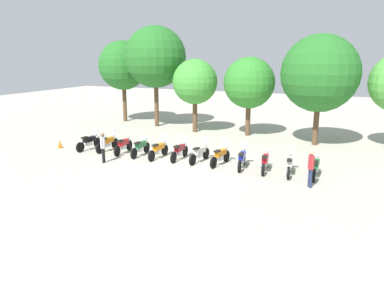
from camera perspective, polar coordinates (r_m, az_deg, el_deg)
The scene contains 21 objects.
ground_plane at distance 21.24m, azimuth -0.55°, elevation -2.65°, with size 80.00×80.00×0.00m, color #ADA899.
motorcycle_0 at distance 24.63m, azimuth -15.35°, elevation 0.36°, with size 0.62×2.19×1.37m.
motorcycle_1 at distance 24.05m, azimuth -12.69°, elevation 0.21°, with size 0.62×2.19×1.37m.
motorcycle_2 at distance 23.25m, azimuth -10.38°, elevation -0.17°, with size 0.62×2.19×0.99m.
motorcycle_3 at distance 22.53m, azimuth -7.83°, elevation -0.51°, with size 0.62×2.19×0.99m.
motorcycle_4 at distance 21.88m, azimuth -5.09°, elevation -0.82°, with size 0.62×2.19×1.37m.
motorcycle_5 at distance 21.51m, azimuth -1.88°, elevation -1.02°, with size 0.62×2.19×1.37m.
motorcycle_6 at distance 21.01m, azimuth 1.20°, elevation -1.37°, with size 0.64×2.19×1.37m.
motorcycle_7 at distance 20.51m, azimuth 4.35°, elevation -1.77°, with size 0.66×2.18×1.37m.
motorcycle_8 at distance 20.07m, azimuth 7.61°, elevation -2.19°, with size 0.62×2.18×1.37m.
motorcycle_9 at distance 19.71m, azimuth 11.04°, elevation -2.66°, with size 0.62×2.19×0.99m.
motorcycle_10 at distance 19.44m, azimuth 14.60°, elevation -3.04°, with size 0.62×2.19×1.37m.
motorcycle_11 at distance 19.41m, azimuth 18.31°, elevation -3.36°, with size 0.62×2.19×0.99m.
person_0 at distance 21.32m, azimuth -13.39°, elevation -0.22°, with size 0.27×0.41×1.69m.
person_1 at distance 17.67m, azimuth 17.64°, elevation -3.11°, with size 0.32×0.38×1.77m.
tree_0 at distance 34.21m, azimuth -10.43°, elevation 11.65°, with size 4.29×4.29×7.11m.
tree_1 at distance 31.34m, azimuth -5.57°, elevation 13.01°, with size 4.98×4.98×8.19m.
tree_2 at distance 28.83m, azimuth 0.46°, elevation 9.41°, with size 3.42×3.42×5.59m.
tree_3 at distance 27.83m, azimuth 8.69°, elevation 9.16°, with size 3.72×3.72×5.76m.
tree_4 at distance 25.79m, azimuth 18.86°, elevation 10.11°, with size 4.98×4.98×7.21m.
traffic_cone at distance 25.64m, azimuth -19.46°, elevation 0.02°, with size 0.32×0.32×0.55m, color orange.
Camera 1 is at (8.50, -18.55, 5.88)m, focal length 35.09 mm.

